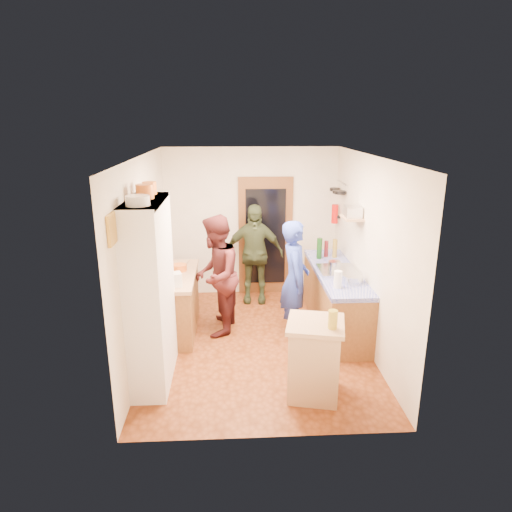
{
  "coord_description": "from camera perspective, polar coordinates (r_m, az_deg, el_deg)",
  "views": [
    {
      "loc": [
        -0.34,
        -5.82,
        3.06
      ],
      "look_at": [
        -0.02,
        0.15,
        1.25
      ],
      "focal_mm": 32.0,
      "sensor_mm": 36.0,
      "label": 1
    }
  ],
  "objects": [
    {
      "name": "cutting_board",
      "position": [
        5.16,
        6.95,
        -8.09
      ],
      "size": [
        0.4,
        0.35,
        0.02
      ],
      "primitive_type": "cube",
      "rotation": [
        0.0,
        0.0,
        -0.22
      ],
      "color": "white",
      "rests_on": "island_top"
    },
    {
      "name": "pan_hang_a",
      "position": [
        7.47,
        10.49,
        7.82
      ],
      "size": [
        0.18,
        0.18,
        0.05
      ],
      "primitive_type": "cylinder",
      "color": "black",
      "rests_on": "pan_rail"
    },
    {
      "name": "right_counter_top",
      "position": [
        6.87,
        10.02,
        -1.99
      ],
      "size": [
        0.62,
        2.22,
        0.06
      ],
      "primitive_type": "cube",
      "color": "#0510A1",
      "rests_on": "right_counter_base"
    },
    {
      "name": "wall_back",
      "position": [
        8.04,
        -0.62,
        4.23
      ],
      "size": [
        3.0,
        0.02,
        2.6
      ],
      "primitive_type": "cube",
      "color": "silver",
      "rests_on": "ground"
    },
    {
      "name": "bottle_c",
      "position": [
        7.44,
        9.82,
        0.94
      ],
      "size": [
        0.08,
        0.08,
        0.3
      ],
      "primitive_type": "cylinder",
      "rotation": [
        0.0,
        0.0,
        -0.15
      ],
      "color": "olive",
      "rests_on": "right_counter_top"
    },
    {
      "name": "pan_hang_b",
      "position": [
        7.67,
        10.14,
        7.91
      ],
      "size": [
        0.16,
        0.16,
        0.05
      ],
      "primitive_type": "cylinder",
      "color": "black",
      "rests_on": "pan_rail"
    },
    {
      "name": "ext_bracket",
      "position": [
        7.91,
        10.23,
        4.86
      ],
      "size": [
        0.06,
        0.1,
        0.04
      ],
      "primitive_type": "cube",
      "color": "black",
      "rests_on": "wall_right"
    },
    {
      "name": "pan_hang_c",
      "position": [
        7.86,
        9.82,
        8.22
      ],
      "size": [
        0.17,
        0.17,
        0.05
      ],
      "primitive_type": "cylinder",
      "color": "black",
      "rests_on": "pan_rail"
    },
    {
      "name": "left_counter_top",
      "position": [
        6.7,
        -10.32,
        -2.45
      ],
      "size": [
        0.64,
        1.44,
        0.05
      ],
      "primitive_type": "cube",
      "color": "tan",
      "rests_on": "left_counter_base"
    },
    {
      "name": "mixing_bowl",
      "position": [
        6.37,
        12.01,
        -2.82
      ],
      "size": [
        0.36,
        0.36,
        0.11
      ],
      "primitive_type": "cylinder",
      "rotation": [
        0.0,
        0.0,
        -0.35
      ],
      "color": "silver",
      "rests_on": "right_counter_top"
    },
    {
      "name": "island_base",
      "position": [
        5.33,
        7.29,
        -12.89
      ],
      "size": [
        0.66,
        0.66,
        0.86
      ],
      "primitive_type": "cube",
      "rotation": [
        0.0,
        0.0,
        -0.22
      ],
      "color": "tan",
      "rests_on": "ground"
    },
    {
      "name": "person_back",
      "position": [
        7.73,
        -0.19,
        0.29
      ],
      "size": [
        1.03,
        0.5,
        1.71
      ],
      "primitive_type": "imported",
      "rotation": [
        0.0,
        0.0,
        -0.09
      ],
      "color": "#323D23",
      "rests_on": "ground"
    },
    {
      "name": "wall_right",
      "position": [
        6.36,
        13.93,
        0.29
      ],
      "size": [
        0.02,
        4.0,
        2.6
      ],
      "primitive_type": "cube",
      "color": "silver",
      "rests_on": "ground"
    },
    {
      "name": "toaster",
      "position": [
        6.19,
        -10.46,
        -2.95
      ],
      "size": [
        0.28,
        0.23,
        0.19
      ],
      "primitive_type": "cube",
      "rotation": [
        0.0,
        0.0,
        0.27
      ],
      "color": "white",
      "rests_on": "left_counter_top"
    },
    {
      "name": "oil_jar",
      "position": [
        4.95,
        9.58,
        -7.82
      ],
      "size": [
        0.12,
        0.12,
        0.2
      ],
      "primitive_type": "cylinder",
      "rotation": [
        0.0,
        0.0,
        -0.22
      ],
      "color": "#AD9E2D",
      "rests_on": "island_top"
    },
    {
      "name": "hutch_body",
      "position": [
        5.48,
        -13.02,
        -4.56
      ],
      "size": [
        0.4,
        1.2,
        2.2
      ],
      "primitive_type": "cube",
      "color": "white",
      "rests_on": "ground"
    },
    {
      "name": "hutch_top_shelf",
      "position": [
        5.19,
        -13.81,
        6.61
      ],
      "size": [
        0.4,
        1.14,
        0.04
      ],
      "primitive_type": "cube",
      "color": "white",
      "rests_on": "hutch_body"
    },
    {
      "name": "orange_bowl",
      "position": [
        6.81,
        -9.53,
        -1.44
      ],
      "size": [
        0.27,
        0.27,
        0.1
      ],
      "primitive_type": "cylinder",
      "rotation": [
        0.0,
        0.0,
        -0.31
      ],
      "color": "orange",
      "rests_on": "left_counter_top"
    },
    {
      "name": "ceiling",
      "position": [
        5.85,
        0.24,
        12.46
      ],
      "size": [
        3.0,
        4.0,
        0.02
      ],
      "primitive_type": "cube",
      "color": "silver",
      "rests_on": "ground"
    },
    {
      "name": "left_counter_base",
      "position": [
        6.86,
        -10.12,
        -6.0
      ],
      "size": [
        0.6,
        1.4,
        0.85
      ],
      "primitive_type": "cube",
      "color": "brown",
      "rests_on": "ground"
    },
    {
      "name": "pan_rail",
      "position": [
        7.63,
        10.69,
        8.99
      ],
      "size": [
        0.02,
        0.65,
        0.02
      ],
      "primitive_type": "cylinder",
      "rotation": [
        1.57,
        0.0,
        0.0
      ],
      "color": "silver",
      "rests_on": "wall_right"
    },
    {
      "name": "wall_left",
      "position": [
        6.2,
        -13.86,
        -0.14
      ],
      "size": [
        0.02,
        4.0,
        2.6
      ],
      "primitive_type": "cube",
      "color": "silver",
      "rests_on": "ground"
    },
    {
      "name": "fire_extinguisher",
      "position": [
        7.88,
        9.82,
        5.21
      ],
      "size": [
        0.11,
        0.11,
        0.32
      ],
      "primitive_type": "cylinder",
      "color": "red",
      "rests_on": "wall_right"
    },
    {
      "name": "person_left",
      "position": [
        6.63,
        -4.7,
        -2.36
      ],
      "size": [
        0.8,
        0.95,
        1.77
      ],
      "primitive_type": "imported",
      "rotation": [
        0.0,
        0.0,
        -1.73
      ],
      "color": "#431818",
      "rests_on": "ground"
    },
    {
      "name": "door_glass",
      "position": [
        8.04,
        1.2,
        2.39
      ],
      "size": [
        0.7,
        0.02,
        1.7
      ],
      "primitive_type": "cube",
      "color": "black",
      "rests_on": "door_frame"
    },
    {
      "name": "chopping_board",
      "position": [
        7.18,
        -9.69,
        -0.78
      ],
      "size": [
        0.33,
        0.26,
        0.02
      ],
      "primitive_type": "cube",
      "rotation": [
        0.0,
        0.0,
        -0.15
      ],
      "color": "tan",
      "rests_on": "left_counter_top"
    },
    {
      "name": "hob",
      "position": [
        6.79,
        10.18,
        -1.78
      ],
      "size": [
        0.55,
        0.58,
        0.04
      ],
      "primitive_type": "cube",
      "color": "silver",
      "rests_on": "right_counter_top"
    },
    {
      "name": "plate_stack",
      "position": [
        4.85,
        -14.58,
        6.72
      ],
      "size": [
        0.25,
        0.25,
        0.1
      ],
      "primitive_type": "cylinder",
      "color": "white",
      "rests_on": "hutch_top_shelf"
    },
    {
      "name": "floor",
      "position": [
        6.59,
        0.21,
        -10.88
      ],
      "size": [
        3.0,
        4.0,
        0.02
      ],
      "primitive_type": "cube",
      "color": "brown",
      "rests_on": "ground"
    },
    {
      "name": "wall_shelf",
      "position": [
        6.64,
        11.91,
        4.69
      ],
      "size": [
        0.26,
        0.42,
        0.03
      ],
      "primitive_type": "cube",
      "color": "tan",
      "rests_on": "wall_right"
    },
    {
      "name": "bottle_a",
      "position": [
        7.34,
        7.93,
        0.96
      ],
      "size": [
        0.1,
        0.1,
        0.33
      ],
      "primitive_type": "cylinder",
      "rotation": [
        0.0,
        0.0,
        0.19
      ],
      "color": "#143F14",
      "rests_on": "right_counter_top"
    },
    {
      "name": "person_hob",
      "position": [
        6.52,
        5.17,
        -2.98
      ],
      "size": [
        0.44,
        0.64,
        1.71
      ],
      "primitive_type": "imported",
      "rotation": [
        0.0,
        0.0,
        1.52
      ],
      "color": "#273AA0",
      "rests_on": "ground"
    },
    {
      "name": "orange_pot_b",
      "position": [
        5.55,
        -13.18,
        8.27
      ],
      "size": [
        0.17,
        0.17,
        0.15
      ],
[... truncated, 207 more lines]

